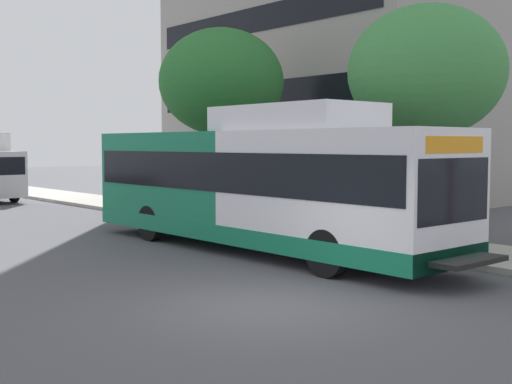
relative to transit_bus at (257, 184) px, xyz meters
name	(u,v)px	position (x,y,z in m)	size (l,w,h in m)	color
ground_plane	(63,249)	(-3.66, 3.50, -1.70)	(120.00, 120.00, 0.00)	#4C4C51
sidewalk_curb	(307,231)	(3.34, 1.50, -1.63)	(3.00, 56.00, 0.14)	#A8A399
transit_bus	(257,184)	(0.00, 0.00, 0.00)	(2.58, 12.25, 3.65)	white
street_tree_near_stop	(426,72)	(4.46, -1.92, 2.99)	(4.28, 4.28, 6.39)	#4C3823
street_tree_mid_block	(221,82)	(4.06, 6.72, 3.31)	(4.60, 4.60, 6.83)	#4C3823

